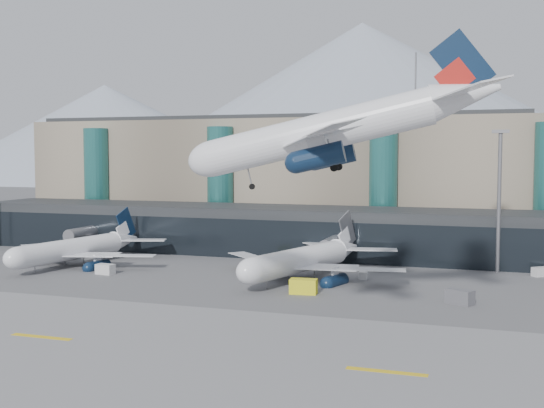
{
  "coord_description": "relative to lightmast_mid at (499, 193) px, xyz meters",
  "views": [
    {
      "loc": [
        30.05,
        -80.16,
        21.12
      ],
      "look_at": [
        -7.52,
        32.0,
        12.59
      ],
      "focal_mm": 45.0,
      "sensor_mm": 36.0,
      "label": 1
    }
  ],
  "objects": [
    {
      "name": "jet_parked_left",
      "position": [
        -76.2,
        -15.58,
        -10.07
      ],
      "size": [
        35.13,
        35.57,
        11.49
      ],
      "rotation": [
        0.0,
        0.0,
        1.39
      ],
      "color": "white",
      "rests_on": "ground"
    },
    {
      "name": "mountain_ridge",
      "position": [
        -14.03,
        332.0,
        31.33
      ],
      "size": [
        910.0,
        400.0,
        110.0
      ],
      "color": "gray",
      "rests_on": "ground"
    },
    {
      "name": "hero_jet",
      "position": [
        -16.53,
        -50.73,
        10.97
      ],
      "size": [
        38.1,
        38.17,
        12.39
      ],
      "rotation": [
        0.0,
        -0.23,
        0.13
      ],
      "color": "white",
      "rests_on": "ground"
    },
    {
      "name": "concourse",
      "position": [
        -30.02,
        9.73,
        -9.45
      ],
      "size": [
        170.0,
        27.0,
        10.0
      ],
      "color": "black",
      "rests_on": "ground"
    },
    {
      "name": "runway_strip",
      "position": [
        -30.0,
        -63.0,
        -14.4
      ],
      "size": [
        400.0,
        40.0,
        0.04
      ],
      "primitive_type": "cube",
      "color": "slate",
      "rests_on": "ground"
    },
    {
      "name": "jet_parked_mid",
      "position": [
        -30.73,
        -15.54,
        -9.84
      ],
      "size": [
        35.96,
        37.69,
        12.1
      ],
      "rotation": [
        0.0,
        0.0,
        1.27
      ],
      "color": "white",
      "rests_on": "ground"
    },
    {
      "name": "veh_g",
      "position": [
        -21.59,
        -14.61,
        -13.73
      ],
      "size": [
        1.58,
        2.47,
        1.37
      ],
      "primitive_type": "cube",
      "rotation": [
        0.0,
        0.0,
        -1.48
      ],
      "color": "silver",
      "rests_on": "ground"
    },
    {
      "name": "veh_a",
      "position": [
        -65.98,
        -24.22,
        -13.51
      ],
      "size": [
        3.4,
        2.17,
        1.81
      ],
      "primitive_type": "cube",
      "rotation": [
        0.0,
        0.0,
        -0.12
      ],
      "color": "silver",
      "rests_on": "ground"
    },
    {
      "name": "terminal_main",
      "position": [
        -55.0,
        42.0,
        1.03
      ],
      "size": [
        130.0,
        30.0,
        31.0
      ],
      "color": "gray",
      "rests_on": "ground"
    },
    {
      "name": "veh_h",
      "position": [
        -27.96,
        -29.48,
        -13.28
      ],
      "size": [
        4.31,
        2.57,
        2.27
      ],
      "primitive_type": "cube",
      "rotation": [
        0.0,
        0.0,
        0.1
      ],
      "color": "yellow",
      "rests_on": "ground"
    },
    {
      "name": "ground",
      "position": [
        -30.0,
        -48.0,
        -14.42
      ],
      "size": [
        900.0,
        900.0,
        0.0
      ],
      "primitive_type": "plane",
      "color": "#515154",
      "rests_on": "ground"
    },
    {
      "name": "veh_d",
      "position": [
        7.08,
        -2.0,
        -13.62
      ],
      "size": [
        3.1,
        2.95,
        1.6
      ],
      "primitive_type": "cube",
      "rotation": [
        0.0,
        0.0,
        0.7
      ],
      "color": "silver",
      "rests_on": "ground"
    },
    {
      "name": "runway_markings",
      "position": [
        -30.0,
        -63.0,
        -14.37
      ],
      "size": [
        128.0,
        1.0,
        0.02
      ],
      "color": "gold",
      "rests_on": "ground"
    },
    {
      "name": "veh_f",
      "position": [
        -82.35,
        -10.61,
        -13.55
      ],
      "size": [
        2.69,
        3.5,
        1.74
      ],
      "primitive_type": "cube",
      "rotation": [
        0.0,
        0.0,
        1.96
      ],
      "color": "#535359",
      "rests_on": "ground"
    },
    {
      "name": "veh_c",
      "position": [
        -4.94,
        -29.4,
        -13.37
      ],
      "size": [
        4.26,
        3.53,
        2.09
      ],
      "primitive_type": "cube",
      "rotation": [
        0.0,
        0.0,
        -0.49
      ],
      "color": "#535359",
      "rests_on": "ground"
    },
    {
      "name": "lightmast_mid",
      "position": [
        0.0,
        0.0,
        0.0
      ],
      "size": [
        3.0,
        1.2,
        25.6
      ],
      "color": "slate",
      "rests_on": "ground"
    },
    {
      "name": "teal_towers",
      "position": [
        -44.99,
        26.01,
        -0.41
      ],
      "size": [
        116.4,
        19.4,
        46.0
      ],
      "color": "#246562",
      "rests_on": "ground"
    },
    {
      "name": "veh_b",
      "position": [
        -43.92,
        -9.82,
        -13.63
      ],
      "size": [
        2.46,
        3.12,
        1.57
      ],
      "primitive_type": "cube",
      "rotation": [
        0.0,
        0.0,
        1.9
      ],
      "color": "yellow",
      "rests_on": "ground"
    }
  ]
}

